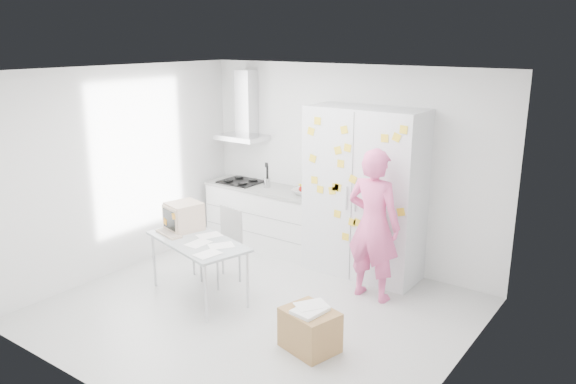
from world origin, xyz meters
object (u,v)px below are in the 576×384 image
Objects in this scene: cardboard_box at (310,329)px; chair at (224,241)px; person at (373,225)px; desk at (188,227)px.

chair is at bearing 157.50° from cardboard_box.
cardboard_box is at bearing 93.45° from person.
cardboard_box is at bearing 5.70° from desk.
person is 2.97× the size of cardboard_box.
person is 1.25× the size of desk.
cardboard_box is (1.80, -0.75, -0.32)m from chair.
desk is at bearing 30.72° from person.
person reaches higher than cardboard_box.
chair is at bearing 80.85° from desk.
chair is (-1.75, -0.67, -0.37)m from person.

